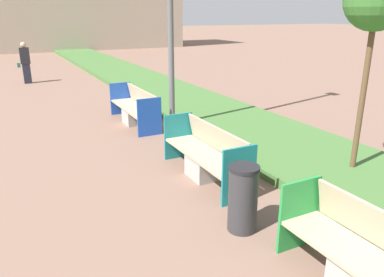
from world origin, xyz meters
name	(u,v)px	position (x,y,z in m)	size (l,w,h in m)	color
planter_grass_strip	(191,103)	(3.20, 12.00, 0.09)	(2.80, 120.00, 0.18)	#426B33
bench_green_frame	(369,267)	(0.94, 3.44, 0.37)	(0.65, 2.09, 0.94)	#9E9B96
bench_teal_frame	(206,158)	(0.94, 6.92, 0.37)	(0.65, 2.27, 0.94)	#9E9B96
bench_blue_frame	(135,110)	(0.94, 10.88, 0.38)	(0.65, 2.44, 0.94)	#9E9B96
litter_bin	(243,198)	(0.51, 5.13, 0.48)	(0.42, 0.42, 0.95)	#2D2D30
sapling_tree_near	(377,1)	(3.37, 5.72, 3.06)	(1.04, 1.04, 3.62)	brown
pedestrian_walking	(25,63)	(-1.17, 19.00, 0.89)	(0.53, 0.24, 1.74)	#232633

